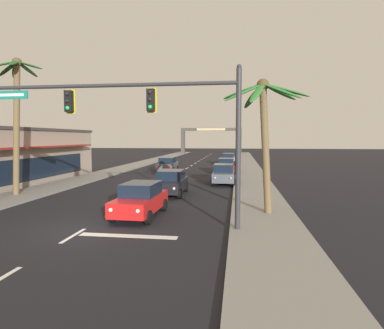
# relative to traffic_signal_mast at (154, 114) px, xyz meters

# --- Properties ---
(ground_plane) EXTENTS (220.00, 220.00, 0.00)m
(ground_plane) POSITION_rel_traffic_signal_mast_xyz_m (-3.00, -0.57, -4.91)
(ground_plane) COLOR black
(sidewalk_right) EXTENTS (3.20, 110.00, 0.14)m
(sidewalk_right) POSITION_rel_traffic_signal_mast_xyz_m (4.80, 19.43, -4.84)
(sidewalk_right) COLOR gray
(sidewalk_right) RESTS_ON ground
(sidewalk_left) EXTENTS (3.20, 110.00, 0.14)m
(sidewalk_left) POSITION_rel_traffic_signal_mast_xyz_m (-10.80, 19.43, -4.84)
(sidewalk_left) COLOR gray
(sidewalk_left) RESTS_ON ground
(lane_markings) EXTENTS (4.28, 87.71, 0.01)m
(lane_markings) POSITION_rel_traffic_signal_mast_xyz_m (-2.55, 19.01, -4.91)
(lane_markings) COLOR silver
(lane_markings) RESTS_ON ground
(traffic_signal_mast) EXTENTS (11.05, 0.41, 6.86)m
(traffic_signal_mast) POSITION_rel_traffic_signal_mast_xyz_m (0.00, 0.00, 0.00)
(traffic_signal_mast) COLOR #2D2D33
(traffic_signal_mast) RESTS_ON ground
(sedan_lead_at_stop_bar) EXTENTS (2.06, 4.50, 1.68)m
(sedan_lead_at_stop_bar) POSITION_rel_traffic_signal_mast_xyz_m (-1.29, 2.19, -4.06)
(sedan_lead_at_stop_bar) COLOR red
(sedan_lead_at_stop_bar) RESTS_ON ground
(sedan_third_in_queue) EXTENTS (1.97, 4.46, 1.68)m
(sedan_third_in_queue) POSITION_rel_traffic_signal_mast_xyz_m (-1.06, 8.66, -4.06)
(sedan_third_in_queue) COLOR black
(sedan_third_in_queue) RESTS_ON ground
(sedan_oncoming_far) EXTENTS (1.96, 4.46, 1.68)m
(sedan_oncoming_far) POSITION_rel_traffic_signal_mast_xyz_m (-4.54, 23.73, -4.06)
(sedan_oncoming_far) COLOR #4C515B
(sedan_oncoming_far) RESTS_ON ground
(sedan_parked_nearest_kerb) EXTENTS (2.01, 4.48, 1.68)m
(sedan_parked_nearest_kerb) POSITION_rel_traffic_signal_mast_xyz_m (2.30, 14.49, -4.06)
(sedan_parked_nearest_kerb) COLOR #4C515B
(sedan_parked_nearest_kerb) RESTS_ON ground
(sedan_parked_mid_kerb) EXTENTS (2.03, 4.48, 1.68)m
(sedan_parked_mid_kerb) POSITION_rel_traffic_signal_mast_xyz_m (2.10, 34.79, -4.06)
(sedan_parked_mid_kerb) COLOR silver
(sedan_parked_mid_kerb) RESTS_ON ground
(sedan_parked_far_kerb) EXTENTS (2.03, 4.48, 1.68)m
(sedan_parked_far_kerb) POSITION_rel_traffic_signal_mast_xyz_m (2.24, 22.75, -4.06)
(sedan_parked_far_kerb) COLOR maroon
(sedan_parked_far_kerb) RESTS_ON ground
(palm_left_second) EXTENTS (3.03, 3.00, 9.09)m
(palm_left_second) POSITION_rel_traffic_signal_mast_xyz_m (-10.90, 6.50, 1.02)
(palm_left_second) COLOR brown
(palm_left_second) RESTS_ON ground
(palm_right_nearest) EXTENTS (4.39, 4.15, 6.82)m
(palm_right_nearest) POSITION_rel_traffic_signal_mast_xyz_m (4.78, 3.24, 0.04)
(palm_right_nearest) COLOR brown
(palm_right_nearest) RESTS_ON ground
(town_gateway_arch) EXTENTS (14.63, 0.90, 6.30)m
(town_gateway_arch) POSITION_rel_traffic_signal_mast_xyz_m (-3.00, 66.61, -0.80)
(town_gateway_arch) COLOR #423D38
(town_gateway_arch) RESTS_ON ground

